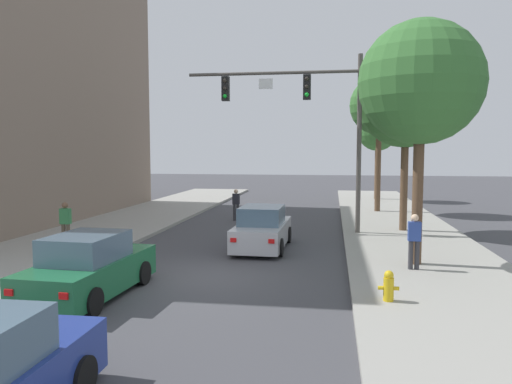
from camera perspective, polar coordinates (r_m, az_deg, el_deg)
ground_plane at (r=14.40m, az=-5.59°, el=-9.84°), size 120.00×120.00×0.00m
sidewalk_left at (r=17.17m, az=-27.31°, el=-7.70°), size 5.00×60.00×0.15m
sidewalk_right at (r=14.26m, az=21.02°, el=-9.97°), size 5.00×60.00×0.15m
traffic_signal_mast at (r=21.25m, az=6.10°, el=9.51°), size 7.46×0.38×7.50m
car_lead_silver at (r=18.24m, az=0.74°, el=-4.38°), size 1.90×4.27×1.60m
car_following_green at (r=12.98m, az=-18.83°, el=-8.43°), size 1.98×4.31×1.60m
pedestrian_sidewalk_left_walker at (r=19.01m, az=-21.27°, el=-3.29°), size 0.36×0.22×1.64m
pedestrian_crossing_road at (r=25.48m, az=-2.33°, el=-1.31°), size 0.36×0.22×1.64m
pedestrian_sidewalk_right_walker at (r=15.17m, az=17.93°, el=-5.19°), size 0.36×0.22×1.64m
fire_hydrant at (r=12.00m, az=15.17°, el=-10.49°), size 0.48×0.24×0.72m
street_tree_nearest at (r=15.85m, az=18.61°, el=11.88°), size 3.73×3.73×7.40m
street_tree_second at (r=22.44m, az=17.06°, el=10.31°), size 4.24×4.24×7.86m
street_tree_third at (r=29.16m, az=14.15°, el=9.66°), size 3.35×3.35×7.74m
street_tree_farthest at (r=36.46m, az=13.97°, el=6.84°), size 2.86×2.86×6.34m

